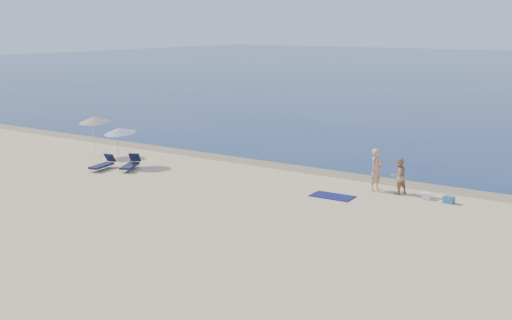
# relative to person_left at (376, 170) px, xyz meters

# --- Properties ---
(wet_sand_strip) EXTENTS (240.00, 1.60, 0.00)m
(wet_sand_strip) POSITION_rel_person_left_xyz_m (-3.97, 1.99, -0.96)
(wet_sand_strip) COLOR #847254
(wet_sand_strip) RESTS_ON ground
(person_left) EXTENTS (0.61, 0.79, 1.92)m
(person_left) POSITION_rel_person_left_xyz_m (0.00, 0.00, 0.00)
(person_left) COLOR tan
(person_left) RESTS_ON ground
(person_right) EXTENTS (0.92, 0.98, 1.60)m
(person_right) POSITION_rel_person_left_xyz_m (1.04, 0.05, -0.16)
(person_right) COLOR tan
(person_right) RESTS_ON ground
(beach_towel) EXTENTS (1.89, 1.09, 0.03)m
(beach_towel) POSITION_rel_person_left_xyz_m (-1.14, -2.00, -0.94)
(beach_towel) COLOR #0D1045
(beach_towel) RESTS_ON ground
(white_bag) EXTENTS (0.40, 0.37, 0.29)m
(white_bag) POSITION_rel_person_left_xyz_m (2.38, -0.15, -0.81)
(white_bag) COLOR white
(white_bag) RESTS_ON ground
(blue_cooler) EXTENTS (0.46, 0.36, 0.30)m
(blue_cooler) POSITION_rel_person_left_xyz_m (3.38, -0.21, -0.81)
(blue_cooler) COLOR #1E60A4
(blue_cooler) RESTS_ON ground
(umbrella_near) EXTENTS (1.90, 1.91, 2.13)m
(umbrella_near) POSITION_rel_person_left_xyz_m (-13.37, -2.56, 0.89)
(umbrella_near) COLOR silver
(umbrella_near) RESTS_ON ground
(umbrella_far) EXTENTS (1.95, 1.96, 2.33)m
(umbrella_far) POSITION_rel_person_left_xyz_m (-16.46, -1.47, 1.09)
(umbrella_far) COLOR silver
(umbrella_far) RESTS_ON ground
(lounger_left) EXTENTS (1.21, 1.78, 0.75)m
(lounger_left) POSITION_rel_person_left_xyz_m (-12.19, -3.03, -0.69)
(lounger_left) COLOR #161C3D
(lounger_left) RESTS_ON ground
(lounger_right) EXTENTS (0.83, 1.74, 0.74)m
(lounger_right) POSITION_rel_person_left_xyz_m (-13.40, -3.82, -0.69)
(lounger_right) COLOR #161A3E
(lounger_right) RESTS_ON ground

